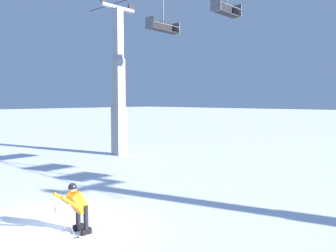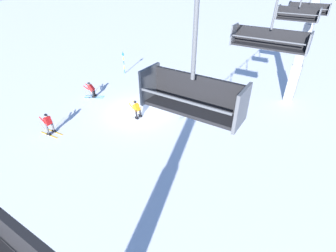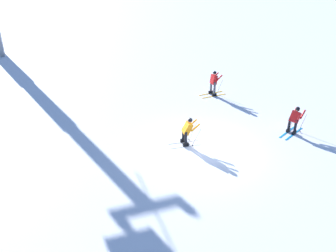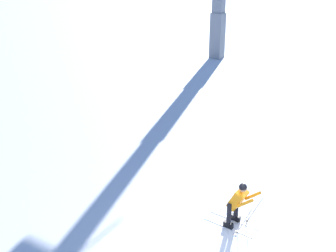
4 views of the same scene
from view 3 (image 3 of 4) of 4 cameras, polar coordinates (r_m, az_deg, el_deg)
The scene contains 4 objects.
ground_plane at distance 18.02m, azimuth 5.49°, elevation -3.66°, with size 260.00×260.00×0.00m, color white.
skier_carving_main at distance 18.06m, azimuth 2.97°, elevation -0.56°, with size 0.73×1.61×1.51m.
skier_distant_uphill at distance 20.14m, azimuth 18.63°, elevation 1.09°, with size 1.24×1.73×1.50m.
skier_distant_downhill at distance 23.47m, azimuth 6.94°, elevation 6.70°, with size 0.72×1.70×1.58m.
Camera 3 is at (-13.71, 6.63, 9.64)m, focal length 40.29 mm.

